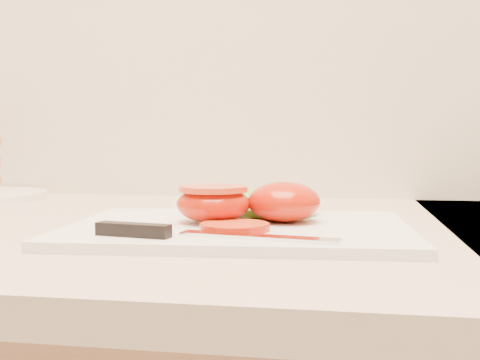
# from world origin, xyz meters

# --- Properties ---
(cutting_board) EXTENTS (0.36, 0.27, 0.01)m
(cutting_board) POSITION_xyz_m (-0.05, 1.61, 0.94)
(cutting_board) COLOR white
(cutting_board) RESTS_ON counter
(tomato_half_dome) EXTENTS (0.08, 0.08, 0.04)m
(tomato_half_dome) POSITION_xyz_m (-0.00, 1.64, 0.96)
(tomato_half_dome) COLOR #B4220C
(tomato_half_dome) RESTS_ON cutting_board
(tomato_half_cut) EXTENTS (0.08, 0.08, 0.04)m
(tomato_half_cut) POSITION_xyz_m (-0.08, 1.62, 0.96)
(tomato_half_cut) COLOR #B4220C
(tomato_half_cut) RESTS_ON cutting_board
(tomato_slice_0) EXTENTS (0.07, 0.07, 0.01)m
(tomato_slice_0) POSITION_xyz_m (-0.04, 1.57, 0.94)
(tomato_slice_0) COLOR #E15729
(tomato_slice_0) RESTS_ON cutting_board
(lettuce_leaf_0) EXTENTS (0.14, 0.12, 0.03)m
(lettuce_leaf_0) POSITION_xyz_m (-0.02, 1.69, 0.95)
(lettuce_leaf_0) COLOR #7CB02E
(lettuce_leaf_0) RESTS_ON cutting_board
(knife) EXTENTS (0.22, 0.04, 0.01)m
(knife) POSITION_xyz_m (-0.08, 1.52, 0.94)
(knife) COLOR silver
(knife) RESTS_ON cutting_board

